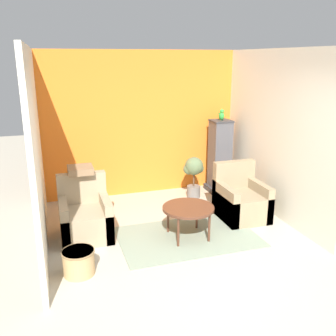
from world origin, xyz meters
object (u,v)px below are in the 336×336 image
object	(u,v)px
coffee_table	(188,209)
potted_plant	(194,172)
birdcage	(220,158)
armchair_right	(241,201)
parrot	(221,115)
armchair_left	(85,218)
wicker_basket	(79,261)

from	to	relation	value
coffee_table	potted_plant	xyz separation A→B (m)	(0.69, 1.54, 0.06)
birdcage	armchair_right	bearing A→B (deg)	-99.80
parrot	armchair_left	bearing A→B (deg)	-156.07
coffee_table	parrot	distance (m)	2.42
parrot	wicker_basket	xyz separation A→B (m)	(-2.94, -2.24, -1.35)
birdcage	wicker_basket	size ratio (longest dim) A/B	3.54
coffee_table	wicker_basket	world-z (taller)	coffee_table
coffee_table	parrot	bearing A→B (deg)	52.82
armchair_left	birdcage	distance (m)	3.03
coffee_table	armchair_right	world-z (taller)	armchair_right
birdcage	parrot	xyz separation A→B (m)	(0.00, 0.00, 0.84)
birdcage	armchair_left	bearing A→B (deg)	-156.10
armchair_left	potted_plant	size ratio (longest dim) A/B	1.14
armchair_right	birdcage	xyz separation A→B (m)	(0.23, 1.32, 0.39)
armchair_left	armchair_right	size ratio (longest dim) A/B	1.00
potted_plant	birdcage	bearing A→B (deg)	16.59
armchair_left	birdcage	world-z (taller)	birdcage
armchair_left	potted_plant	world-z (taller)	armchair_left
armchair_right	wicker_basket	size ratio (longest dim) A/B	2.24
armchair_left	wicker_basket	bearing A→B (deg)	-100.48
coffee_table	armchair_left	bearing A→B (deg)	160.40
armchair_right	coffee_table	bearing A→B (deg)	-159.34
birdcage	parrot	world-z (taller)	parrot
armchair_right	potted_plant	distance (m)	1.22
potted_plant	wicker_basket	xyz separation A→B (m)	(-2.32, -2.06, -0.33)
wicker_basket	parrot	bearing A→B (deg)	37.35
armchair_left	birdcage	xyz separation A→B (m)	(2.75, 1.22, 0.39)
coffee_table	armchair_right	distance (m)	1.17
birdcage	potted_plant	world-z (taller)	birdcage
armchair_right	potted_plant	size ratio (longest dim) A/B	1.14
coffee_table	armchair_right	bearing A→B (deg)	20.66
birdcage	parrot	size ratio (longest dim) A/B	6.53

